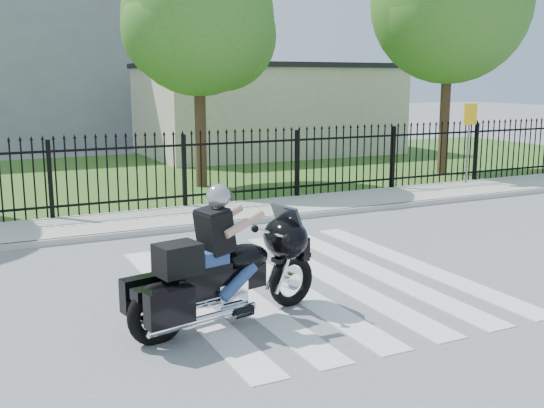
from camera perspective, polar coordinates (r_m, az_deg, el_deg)
name	(u,v)px	position (r m, az deg, el deg)	size (l,w,h in m)	color
ground	(310,281)	(9.87, 3.41, -6.92)	(120.00, 120.00, 0.00)	slate
crosswalk	(310,281)	(9.87, 3.41, -6.89)	(5.00, 5.50, 0.01)	silver
sidewalk	(200,216)	(14.27, -6.51, -1.07)	(40.00, 2.00, 0.12)	#ADAAA3
curb	(216,225)	(13.35, -5.06, -1.88)	(40.00, 0.12, 0.12)	#ADAAA3
grass_strip	(126,176)	(20.91, -13.00, 2.45)	(40.00, 12.00, 0.02)	#316121
iron_fence	(184,173)	(15.05, -7.86, 2.79)	(26.00, 0.04, 1.80)	black
tree_mid	(198,20)	(18.30, -6.63, 16.09)	(4.20, 4.20, 6.78)	#382316
tree_right	(450,4)	(21.60, 15.70, 16.92)	(5.00, 5.00, 7.90)	#382316
building_low	(268,111)	(26.85, -0.37, 8.32)	(10.00, 6.00, 3.50)	beige
building_low_roof	(268,66)	(26.82, -0.38, 12.27)	(10.20, 6.20, 0.20)	black
motorcycle_rider	(223,266)	(8.00, -4.39, -5.60)	(2.76, 1.28, 1.84)	black
traffic_sign	(469,126)	(19.07, 17.28, 6.65)	(0.49, 0.09, 2.26)	slate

